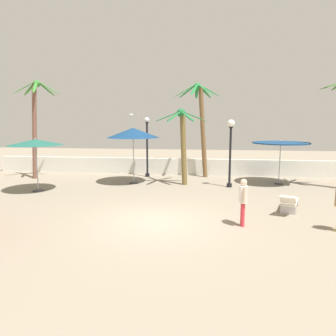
{
  "coord_description": "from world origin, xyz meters",
  "views": [
    {
      "loc": [
        1.72,
        -10.41,
        3.52
      ],
      "look_at": [
        0.0,
        3.45,
        1.4
      ],
      "focal_mm": 33.25,
      "sensor_mm": 36.0,
      "label": 1
    }
  ],
  "objects_px": {
    "guest_0": "(243,198)",
    "seagull_0": "(132,115)",
    "patio_umbrella_2": "(133,133)",
    "lamp_post_0": "(147,143)",
    "patio_umbrella_1": "(35,143)",
    "palm_tree_1": "(201,118)",
    "palm_tree_2": "(183,136)",
    "patio_umbrella_3": "(281,144)",
    "palm_tree_0": "(35,119)",
    "lounge_chair_0": "(289,202)",
    "lamp_post_1": "(230,144)"
  },
  "relations": [
    {
      "from": "guest_0",
      "to": "seagull_0",
      "type": "distance_m",
      "value": 12.25
    },
    {
      "from": "patio_umbrella_2",
      "to": "lamp_post_0",
      "type": "relative_size",
      "value": 0.85
    },
    {
      "from": "patio_umbrella_1",
      "to": "palm_tree_1",
      "type": "height_order",
      "value": "palm_tree_1"
    },
    {
      "from": "seagull_0",
      "to": "palm_tree_1",
      "type": "bearing_deg",
      "value": -10.97
    },
    {
      "from": "patio_umbrella_1",
      "to": "seagull_0",
      "type": "bearing_deg",
      "value": 60.65
    },
    {
      "from": "lamp_post_0",
      "to": "palm_tree_2",
      "type": "bearing_deg",
      "value": -42.61
    },
    {
      "from": "patio_umbrella_3",
      "to": "seagull_0",
      "type": "height_order",
      "value": "seagull_0"
    },
    {
      "from": "palm_tree_0",
      "to": "lamp_post_0",
      "type": "distance_m",
      "value": 6.87
    },
    {
      "from": "palm_tree_2",
      "to": "palm_tree_1",
      "type": "bearing_deg",
      "value": 69.91
    },
    {
      "from": "palm_tree_0",
      "to": "palm_tree_2",
      "type": "distance_m",
      "value": 9.03
    },
    {
      "from": "palm_tree_0",
      "to": "lamp_post_0",
      "type": "height_order",
      "value": "palm_tree_0"
    },
    {
      "from": "lounge_chair_0",
      "to": "patio_umbrella_3",
      "type": "bearing_deg",
      "value": 81.52
    },
    {
      "from": "patio_umbrella_2",
      "to": "seagull_0",
      "type": "distance_m",
      "value": 3.72
    },
    {
      "from": "palm_tree_0",
      "to": "guest_0",
      "type": "relative_size",
      "value": 3.66
    },
    {
      "from": "patio_umbrella_2",
      "to": "lamp_post_0",
      "type": "height_order",
      "value": "lamp_post_0"
    },
    {
      "from": "palm_tree_2",
      "to": "lamp_post_1",
      "type": "relative_size",
      "value": 1.17
    },
    {
      "from": "palm_tree_0",
      "to": "patio_umbrella_2",
      "type": "bearing_deg",
      "value": -6.82
    },
    {
      "from": "patio_umbrella_1",
      "to": "lounge_chair_0",
      "type": "relative_size",
      "value": 1.38
    },
    {
      "from": "patio_umbrella_3",
      "to": "seagull_0",
      "type": "xyz_separation_m",
      "value": [
        -9.04,
        2.68,
        1.68
      ]
    },
    {
      "from": "lounge_chair_0",
      "to": "patio_umbrella_2",
      "type": "bearing_deg",
      "value": 147.13
    },
    {
      "from": "lamp_post_0",
      "to": "lounge_chair_0",
      "type": "height_order",
      "value": "lamp_post_0"
    },
    {
      "from": "palm_tree_1",
      "to": "lamp_post_1",
      "type": "distance_m",
      "value": 3.62
    },
    {
      "from": "palm_tree_0",
      "to": "lamp_post_1",
      "type": "relative_size",
      "value": 1.65
    },
    {
      "from": "lamp_post_1",
      "to": "lounge_chair_0",
      "type": "relative_size",
      "value": 1.84
    },
    {
      "from": "palm_tree_2",
      "to": "lamp_post_0",
      "type": "relative_size",
      "value": 1.12
    },
    {
      "from": "patio_umbrella_3",
      "to": "lamp_post_1",
      "type": "distance_m",
      "value": 3.05
    },
    {
      "from": "patio_umbrella_2",
      "to": "patio_umbrella_3",
      "type": "height_order",
      "value": "patio_umbrella_2"
    },
    {
      "from": "patio_umbrella_2",
      "to": "patio_umbrella_3",
      "type": "xyz_separation_m",
      "value": [
        8.15,
        0.77,
        -0.61
      ]
    },
    {
      "from": "palm_tree_1",
      "to": "lamp_post_1",
      "type": "bearing_deg",
      "value": -61.28
    },
    {
      "from": "patio_umbrella_3",
      "to": "palm_tree_2",
      "type": "bearing_deg",
      "value": -171.52
    },
    {
      "from": "palm_tree_2",
      "to": "seagull_0",
      "type": "height_order",
      "value": "palm_tree_2"
    },
    {
      "from": "seagull_0",
      "to": "patio_umbrella_3",
      "type": "bearing_deg",
      "value": -16.53
    },
    {
      "from": "guest_0",
      "to": "lamp_post_1",
      "type": "bearing_deg",
      "value": 89.95
    },
    {
      "from": "lamp_post_0",
      "to": "seagull_0",
      "type": "xyz_separation_m",
      "value": [
        -1.26,
        1.28,
        1.8
      ]
    },
    {
      "from": "palm_tree_1",
      "to": "guest_0",
      "type": "relative_size",
      "value": 3.61
    },
    {
      "from": "patio_umbrella_2",
      "to": "patio_umbrella_3",
      "type": "relative_size",
      "value": 1.03
    },
    {
      "from": "lounge_chair_0",
      "to": "seagull_0",
      "type": "height_order",
      "value": "seagull_0"
    },
    {
      "from": "palm_tree_0",
      "to": "lamp_post_1",
      "type": "bearing_deg",
      "value": -5.56
    },
    {
      "from": "patio_umbrella_3",
      "to": "lamp_post_1",
      "type": "xyz_separation_m",
      "value": [
        -2.82,
        -1.15,
        0.08
      ]
    },
    {
      "from": "patio_umbrella_2",
      "to": "guest_0",
      "type": "distance_m",
      "value": 8.75
    },
    {
      "from": "patio_umbrella_2",
      "to": "lounge_chair_0",
      "type": "bearing_deg",
      "value": -32.87
    },
    {
      "from": "patio_umbrella_1",
      "to": "patio_umbrella_3",
      "type": "relative_size",
      "value": 0.87
    },
    {
      "from": "lamp_post_1",
      "to": "lounge_chair_0",
      "type": "bearing_deg",
      "value": -65.36
    },
    {
      "from": "patio_umbrella_1",
      "to": "patio_umbrella_2",
      "type": "height_order",
      "value": "patio_umbrella_2"
    },
    {
      "from": "palm_tree_0",
      "to": "guest_0",
      "type": "bearing_deg",
      "value": -32.82
    },
    {
      "from": "patio_umbrella_2",
      "to": "palm_tree_0",
      "type": "relative_size",
      "value": 0.54
    },
    {
      "from": "patio_umbrella_2",
      "to": "lamp_post_1",
      "type": "relative_size",
      "value": 0.88
    },
    {
      "from": "patio_umbrella_3",
      "to": "palm_tree_2",
      "type": "height_order",
      "value": "palm_tree_2"
    },
    {
      "from": "patio_umbrella_2",
      "to": "seagull_0",
      "type": "height_order",
      "value": "seagull_0"
    },
    {
      "from": "palm_tree_2",
      "to": "lamp_post_1",
      "type": "bearing_deg",
      "value": -7.83
    }
  ]
}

